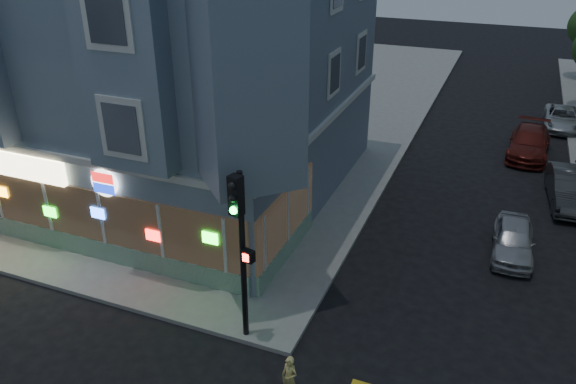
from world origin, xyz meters
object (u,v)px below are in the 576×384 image
Objects in this scene: running_child at (290,377)px; parked_car_b at (570,188)px; parked_car_a at (513,240)px; parked_car_c at (529,143)px; parked_car_d at (562,118)px; traffic_signal at (240,232)px.

parked_car_b is at bearing 79.40° from running_child.
running_child reaches higher than parked_car_a.
parked_car_c reaches higher than running_child.
parked_car_c is 5.48m from parked_car_d.
parked_car_a is at bearing -97.47° from parked_car_d.
parked_car_b is 10.40m from parked_car_d.
parked_car_c is at bearing 86.21° from parked_car_a.
parked_car_b is 5.48m from parked_car_c.
running_child is at bearing -120.17° from parked_car_a.
parked_car_a is 0.84× the size of parked_car_d.
parked_car_b is at bearing -89.91° from parked_car_d.
parked_car_d is at bearing 89.47° from running_child.
parked_car_a reaches higher than parked_car_d.
parked_car_b is at bearing 68.56° from traffic_signal.
parked_car_d is 0.80× the size of traffic_signal.
parked_car_b reaches higher than parked_car_d.
parked_car_c is (5.46, 19.85, 0.06)m from running_child.
parked_car_b is 1.04× the size of parked_car_d.
parked_car_b is at bearing -68.39° from parked_car_c.
traffic_signal is at bearing -111.16° from parked_car_d.
running_child is 20.59m from parked_car_c.
parked_car_d is 25.52m from traffic_signal.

